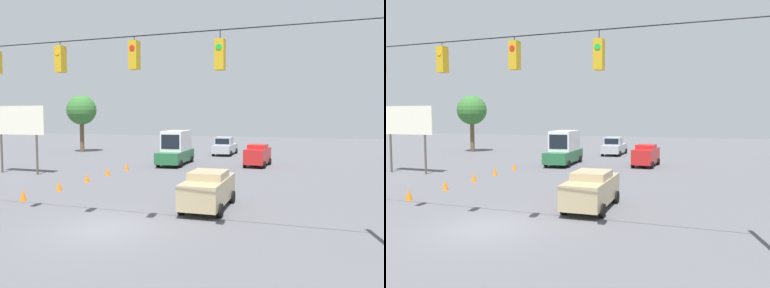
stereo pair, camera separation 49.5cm
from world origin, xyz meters
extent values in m
plane|color=#56565B|center=(0.00, 0.00, 0.00)|extent=(140.00, 140.00, 0.00)
cylinder|color=black|center=(0.00, 0.39, 7.37)|extent=(21.57, 0.04, 0.04)
cube|color=gold|center=(-4.80, 0.39, 6.56)|extent=(0.32, 0.36, 1.03)
cylinder|color=black|center=(-4.80, 0.39, 7.22)|extent=(0.03, 0.03, 0.30)
cylinder|color=green|center=(-4.80, 0.58, 6.79)|extent=(0.20, 0.02, 0.20)
cube|color=gold|center=(-1.60, 0.39, 6.70)|extent=(0.32, 0.36, 1.03)
cylinder|color=black|center=(-1.60, 0.39, 7.29)|extent=(0.03, 0.03, 0.16)
cylinder|color=red|center=(-1.60, 0.58, 6.93)|extent=(0.20, 0.02, 0.20)
cube|color=gold|center=(1.60, 0.39, 6.70)|extent=(0.32, 0.36, 1.01)
cylinder|color=black|center=(1.60, 0.39, 7.29)|extent=(0.03, 0.03, 0.17)
cylinder|color=orange|center=(1.60, 0.58, 6.93)|extent=(0.20, 0.02, 0.20)
cube|color=red|center=(-3.06, -20.90, 0.97)|extent=(1.96, 4.20, 1.29)
cube|color=red|center=(-3.06, -20.90, 1.79)|extent=(1.68, 1.90, 0.36)
cube|color=black|center=(-3.11, -21.81, 1.79)|extent=(1.37, 0.11, 0.25)
cylinder|color=black|center=(-3.99, -22.18, 0.32)|extent=(0.26, 0.65, 0.64)
cylinder|color=black|center=(-2.28, -22.28, 0.32)|extent=(0.26, 0.65, 0.64)
cylinder|color=black|center=(-3.83, -19.52, 0.32)|extent=(0.26, 0.65, 0.64)
cylinder|color=black|center=(-2.12, -19.62, 0.32)|extent=(0.26, 0.65, 0.64)
cube|color=#A8AAB2|center=(2.07, -30.00, 0.77)|extent=(2.12, 5.36, 0.90)
cube|color=#A8AAB2|center=(2.06, -29.36, 1.67)|extent=(1.89, 1.95, 0.90)
cube|color=black|center=(2.04, -28.39, 1.67)|extent=(1.62, 0.05, 0.63)
cylinder|color=black|center=(3.05, -28.25, 0.32)|extent=(0.23, 0.64, 0.64)
cylinder|color=black|center=(1.02, -28.29, 0.32)|extent=(0.23, 0.64, 0.64)
cylinder|color=black|center=(3.11, -31.71, 0.32)|extent=(0.23, 0.64, 0.64)
cylinder|color=black|center=(1.09, -31.74, 0.32)|extent=(0.23, 0.64, 0.64)
cube|color=#236038|center=(4.40, -19.67, 0.82)|extent=(2.58, 6.30, 1.00)
cube|color=silver|center=(4.42, -19.98, 2.24)|extent=(2.24, 4.08, 1.83)
cube|color=black|center=(4.27, -18.01, 2.24)|extent=(1.69, 0.15, 1.28)
cylinder|color=black|center=(5.29, -17.60, 0.32)|extent=(0.27, 0.66, 0.64)
cylinder|color=black|center=(3.19, -17.76, 0.32)|extent=(0.27, 0.66, 0.64)
cylinder|color=black|center=(5.61, -21.59, 0.32)|extent=(0.27, 0.66, 0.64)
cylinder|color=black|center=(3.50, -21.75, 0.32)|extent=(0.27, 0.66, 0.64)
cube|color=tan|center=(-3.05, -4.47, 0.90)|extent=(1.91, 4.61, 1.16)
cube|color=tan|center=(-3.05, -4.47, 1.66)|extent=(1.70, 2.05, 0.36)
cube|color=black|center=(-3.03, -5.48, 1.66)|extent=(1.43, 0.06, 0.25)
cylinder|color=black|center=(-3.91, -5.97, 0.32)|extent=(0.24, 0.65, 0.64)
cylinder|color=black|center=(-2.12, -5.93, 0.32)|extent=(0.24, 0.65, 0.64)
cylinder|color=black|center=(-3.99, -3.01, 0.32)|extent=(0.24, 0.65, 0.64)
cylinder|color=black|center=(-2.19, -2.96, 0.32)|extent=(0.24, 0.65, 0.64)
cone|color=orange|center=(6.73, -2.97, 0.31)|extent=(0.36, 0.36, 0.61)
cone|color=orange|center=(6.72, -5.89, 0.31)|extent=(0.36, 0.36, 0.61)
cone|color=orange|center=(6.82, -8.97, 0.31)|extent=(0.36, 0.36, 0.61)
cone|color=orange|center=(6.97, -11.90, 0.31)|extent=(0.36, 0.36, 0.61)
cone|color=orange|center=(6.94, -14.87, 0.31)|extent=(0.36, 0.36, 0.61)
cylinder|color=#4C473D|center=(12.38, -10.65, 1.53)|extent=(0.16, 0.16, 3.07)
cylinder|color=#4C473D|center=(15.82, -10.65, 1.53)|extent=(0.16, 0.16, 3.07)
cube|color=silver|center=(14.10, -10.65, 4.19)|extent=(4.91, 0.12, 2.24)
cylinder|color=brown|center=(20.13, -27.78, 2.15)|extent=(0.52, 0.52, 4.29)
sphere|color=#336B2D|center=(20.13, -27.78, 5.31)|extent=(3.70, 3.70, 3.70)
camera|label=1|loc=(-7.89, 12.83, 4.47)|focal=35.00mm
camera|label=2|loc=(-8.36, 12.67, 4.47)|focal=35.00mm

